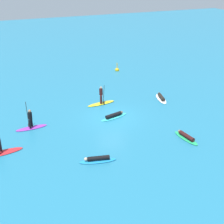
{
  "coord_description": "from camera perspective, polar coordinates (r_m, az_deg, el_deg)",
  "views": [
    {
      "loc": [
        -10.08,
        -23.65,
        12.22
      ],
      "look_at": [
        0.0,
        0.0,
        0.5
      ],
      "focal_mm": 51.96,
      "sensor_mm": 36.0,
      "label": 1
    }
  ],
  "objects": [
    {
      "name": "marker_buoy",
      "position": [
        41.16,
        0.89,
        7.45
      ],
      "size": [
        0.5,
        0.5,
        1.15
      ],
      "color": "yellow",
      "rests_on": "ground_plane"
    },
    {
      "name": "surfer_on_blue_board",
      "position": [
        22.27,
        -2.54,
        -8.35
      ],
      "size": [
        2.6,
        1.19,
        0.4
      ],
      "rotation": [
        0.0,
        0.0,
        2.92
      ],
      "color": "#1E8CD1",
      "rests_on": "ground_plane"
    },
    {
      "name": "surfer_on_green_board",
      "position": [
        25.61,
        12.91,
        -4.29
      ],
      "size": [
        0.91,
        2.59,
        0.41
      ],
      "rotation": [
        0.0,
        0.0,
        1.67
      ],
      "color": "#23B266",
      "rests_on": "ground_plane"
    },
    {
      "name": "surfer_on_teal_board",
      "position": [
        28.34,
        0.36,
        -0.69
      ],
      "size": [
        2.81,
        1.33,
        0.41
      ],
      "rotation": [
        0.0,
        0.0,
        0.26
      ],
      "color": "#33C6CC",
      "rests_on": "ground_plane"
    },
    {
      "name": "ground_plane",
      "position": [
        28.47,
        -0.0,
        -0.92
      ],
      "size": [
        120.0,
        120.0,
        0.0
      ],
      "primitive_type": "plane",
      "color": "teal",
      "rests_on": "ground"
    },
    {
      "name": "surfer_on_white_board",
      "position": [
        32.64,
        8.64,
        2.52
      ],
      "size": [
        1.43,
        2.78,
        0.42
      ],
      "rotation": [
        0.0,
        0.0,
        1.3
      ],
      "color": "white",
      "rests_on": "ground_plane"
    },
    {
      "name": "surfer_on_purple_board",
      "position": [
        27.18,
        -14.09,
        -1.91
      ],
      "size": [
        2.6,
        0.86,
        2.24
      ],
      "rotation": [
        0.0,
        0.0,
        3.21
      ],
      "color": "purple",
      "rests_on": "ground_plane"
    },
    {
      "name": "surfer_on_yellow_board",
      "position": [
        31.03,
        -1.92,
        2.12
      ],
      "size": [
        2.9,
        1.06,
        2.01
      ],
      "rotation": [
        0.0,
        0.0,
        0.13
      ],
      "color": "yellow",
      "rests_on": "ground_plane"
    }
  ]
}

